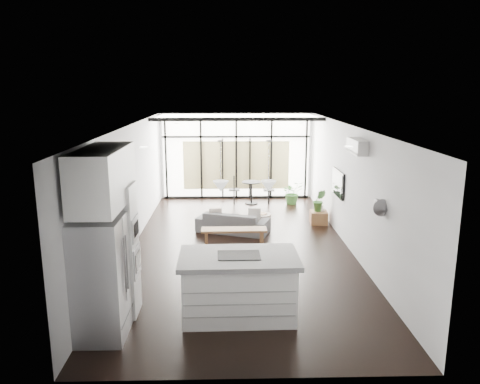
{
  "coord_description": "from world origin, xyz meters",
  "views": [
    {
      "loc": [
        -0.28,
        -10.3,
        3.66
      ],
      "look_at": [
        0.0,
        0.3,
        1.25
      ],
      "focal_mm": 35.0,
      "sensor_mm": 36.0,
      "label": 1
    }
  ],
  "objects_px": {
    "sofa": "(233,219)",
    "console_bench": "(234,239)",
    "island": "(239,286)",
    "milk_can": "(320,214)",
    "pouf": "(262,221)",
    "fridge": "(101,278)",
    "tv": "(338,183)"
  },
  "relations": [
    {
      "from": "sofa",
      "to": "fridge",
      "type": "bearing_deg",
      "value": 87.36
    },
    {
      "from": "pouf",
      "to": "milk_can",
      "type": "height_order",
      "value": "milk_can"
    },
    {
      "from": "sofa",
      "to": "console_bench",
      "type": "height_order",
      "value": "sofa"
    },
    {
      "from": "fridge",
      "to": "sofa",
      "type": "relative_size",
      "value": 1.0
    },
    {
      "from": "fridge",
      "to": "sofa",
      "type": "xyz_separation_m",
      "value": [
        2.0,
        5.02,
        -0.55
      ]
    },
    {
      "from": "fridge",
      "to": "console_bench",
      "type": "relative_size",
      "value": 1.22
    },
    {
      "from": "island",
      "to": "milk_can",
      "type": "xyz_separation_m",
      "value": [
        2.36,
        5.27,
        -0.27
      ]
    },
    {
      "from": "sofa",
      "to": "island",
      "type": "bearing_deg",
      "value": 109.58
    },
    {
      "from": "fridge",
      "to": "pouf",
      "type": "distance_m",
      "value": 6.0
    },
    {
      "from": "pouf",
      "to": "console_bench",
      "type": "bearing_deg",
      "value": -115.82
    },
    {
      "from": "island",
      "to": "sofa",
      "type": "xyz_separation_m",
      "value": [
        -0.04,
        4.48,
        -0.16
      ]
    },
    {
      "from": "island",
      "to": "sofa",
      "type": "bearing_deg",
      "value": 89.55
    },
    {
      "from": "milk_can",
      "to": "tv",
      "type": "relative_size",
      "value": 0.46
    },
    {
      "from": "tv",
      "to": "console_bench",
      "type": "bearing_deg",
      "value": -157.26
    },
    {
      "from": "console_bench",
      "to": "pouf",
      "type": "bearing_deg",
      "value": 63.27
    },
    {
      "from": "milk_can",
      "to": "tv",
      "type": "height_order",
      "value": "tv"
    },
    {
      "from": "island",
      "to": "milk_can",
      "type": "distance_m",
      "value": 5.78
    },
    {
      "from": "console_bench",
      "to": "milk_can",
      "type": "bearing_deg",
      "value": 39.83
    },
    {
      "from": "island",
      "to": "sofa",
      "type": "relative_size",
      "value": 1.04
    },
    {
      "from": "fridge",
      "to": "milk_can",
      "type": "bearing_deg",
      "value": 52.91
    },
    {
      "from": "console_bench",
      "to": "pouf",
      "type": "height_order",
      "value": "console_bench"
    },
    {
      "from": "island",
      "to": "milk_can",
      "type": "relative_size",
      "value": 3.79
    },
    {
      "from": "pouf",
      "to": "tv",
      "type": "height_order",
      "value": "tv"
    },
    {
      "from": "island",
      "to": "fridge",
      "type": "xyz_separation_m",
      "value": [
        -2.04,
        -0.55,
        0.39
      ]
    },
    {
      "from": "fridge",
      "to": "island",
      "type": "bearing_deg",
      "value": 14.97
    },
    {
      "from": "sofa",
      "to": "console_bench",
      "type": "relative_size",
      "value": 1.22
    },
    {
      "from": "island",
      "to": "tv",
      "type": "height_order",
      "value": "tv"
    },
    {
      "from": "tv",
      "to": "island",
      "type": "bearing_deg",
      "value": -120.89
    },
    {
      "from": "milk_can",
      "to": "fridge",
      "type": "bearing_deg",
      "value": -127.09
    },
    {
      "from": "island",
      "to": "sofa",
      "type": "height_order",
      "value": "island"
    },
    {
      "from": "island",
      "to": "console_bench",
      "type": "bearing_deg",
      "value": 89.59
    },
    {
      "from": "pouf",
      "to": "fridge",
      "type": "bearing_deg",
      "value": -117.47
    }
  ]
}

